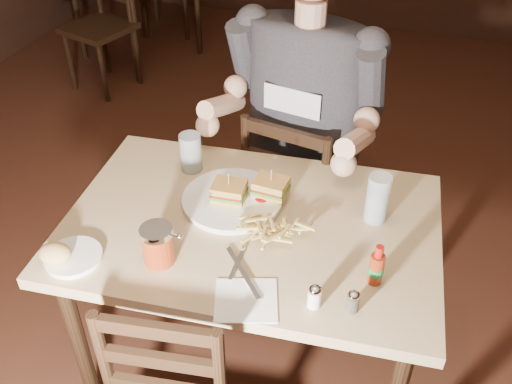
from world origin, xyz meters
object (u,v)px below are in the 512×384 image
(bg_chair_near, at_px, (98,27))
(glass_right, at_px, (377,198))
(dinner_plate, at_px, (232,201))
(diner, at_px, (302,86))
(hot_sauce, at_px, (377,264))
(syrup_dispenser, at_px, (158,245))
(glass_left, at_px, (191,153))
(chair_far, at_px, (301,196))
(main_table, at_px, (251,243))
(side_plate, at_px, (74,258))

(bg_chair_near, distance_m, glass_right, 2.82)
(dinner_plate, xyz_separation_m, glass_right, (0.44, 0.06, 0.07))
(diner, bearing_deg, dinner_plate, -91.99)
(dinner_plate, relative_size, hot_sauce, 2.42)
(glass_right, relative_size, syrup_dispenser, 1.35)
(bg_chair_near, xyz_separation_m, glass_left, (1.46, -1.77, 0.40))
(hot_sauce, bearing_deg, chair_far, 117.33)
(chair_far, relative_size, diner, 0.83)
(glass_left, height_order, glass_right, glass_right)
(syrup_dispenser, bearing_deg, glass_left, 96.77)
(main_table, distance_m, dinner_plate, 0.15)
(dinner_plate, bearing_deg, glass_right, 7.87)
(diner, bearing_deg, bg_chair_near, 150.89)
(diner, distance_m, dinner_plate, 0.52)
(bg_chair_near, xyz_separation_m, syrup_dispenser, (1.55, -2.21, 0.39))
(main_table, height_order, glass_left, glass_left)
(main_table, bearing_deg, side_plate, -144.00)
(main_table, relative_size, side_plate, 7.53)
(main_table, height_order, chair_far, chair_far)
(diner, bearing_deg, syrup_dispenser, -94.89)
(chair_far, distance_m, diner, 0.54)
(diner, distance_m, glass_right, 0.55)
(side_plate, bearing_deg, syrup_dispenser, 17.41)
(glass_right, bearing_deg, glass_left, 173.54)
(bg_chair_near, height_order, syrup_dispenser, syrup_dispenser)
(glass_right, distance_m, hot_sauce, 0.27)
(glass_left, bearing_deg, glass_right, -6.46)
(dinner_plate, distance_m, hot_sauce, 0.53)
(main_table, xyz_separation_m, diner, (0.01, 0.54, 0.29))
(diner, xyz_separation_m, side_plate, (-0.44, -0.85, -0.19))
(diner, height_order, glass_left, diner)
(glass_left, bearing_deg, syrup_dispenser, -78.59)
(bg_chair_near, bearing_deg, diner, -22.74)
(diner, bearing_deg, main_table, -81.42)
(dinner_plate, height_order, glass_left, glass_left)
(glass_right, bearing_deg, diner, 130.18)
(glass_right, distance_m, syrup_dispenser, 0.66)
(chair_far, distance_m, side_plate, 1.07)
(chair_far, height_order, syrup_dispenser, syrup_dispenser)
(bg_chair_near, xyz_separation_m, hot_sauce, (2.14, -2.10, 0.40))
(side_plate, bearing_deg, bg_chair_near, 120.02)
(bg_chair_near, relative_size, syrup_dispenser, 7.38)
(diner, relative_size, glass_right, 6.50)
(diner, bearing_deg, glass_left, -121.43)
(bg_chair_near, xyz_separation_m, glass_right, (2.10, -1.84, 0.41))
(chair_far, xyz_separation_m, side_plate, (-0.45, -0.90, 0.34))
(main_table, relative_size, glass_right, 7.46)
(hot_sauce, height_order, side_plate, hot_sauce)
(bg_chair_near, bearing_deg, glass_left, -33.98)
(bg_chair_near, xyz_separation_m, diner, (1.76, -1.43, 0.53))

